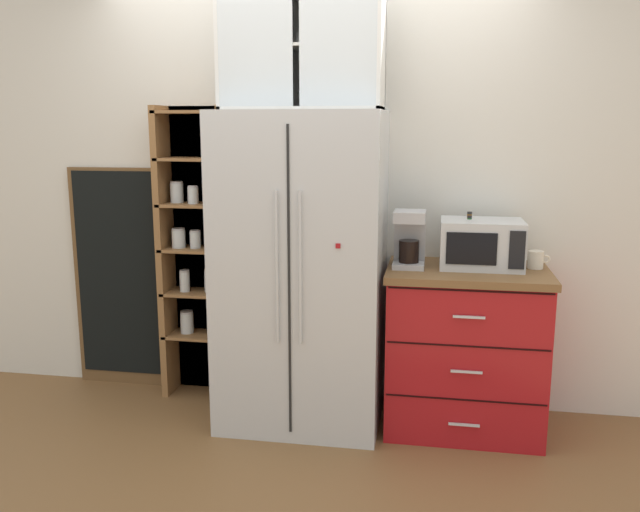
{
  "coord_description": "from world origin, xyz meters",
  "views": [
    {
      "loc": [
        0.72,
        -3.5,
        1.67
      ],
      "look_at": [
        0.1,
        0.01,
        0.96
      ],
      "focal_mm": 36.84,
      "sensor_mm": 36.0,
      "label": 1
    }
  ],
  "objects_px": {
    "microwave": "(481,244)",
    "bottle_green": "(468,244)",
    "mug_cream": "(536,260)",
    "mug_charcoal": "(469,261)",
    "chalkboard_menu": "(119,278)",
    "bottle_amber": "(468,242)",
    "refrigerator": "(302,271)",
    "coffee_maker": "(410,238)"
  },
  "relations": [
    {
      "from": "mug_charcoal",
      "to": "bottle_green",
      "type": "bearing_deg",
      "value": 91.69
    },
    {
      "from": "mug_cream",
      "to": "mug_charcoal",
      "type": "height_order",
      "value": "mug_cream"
    },
    {
      "from": "bottle_amber",
      "to": "mug_cream",
      "type": "bearing_deg",
      "value": -2.85
    },
    {
      "from": "chalkboard_menu",
      "to": "refrigerator",
      "type": "bearing_deg",
      "value": -13.84
    },
    {
      "from": "refrigerator",
      "to": "mug_cream",
      "type": "distance_m",
      "value": 1.28
    },
    {
      "from": "bottle_amber",
      "to": "chalkboard_menu",
      "type": "distance_m",
      "value": 2.21
    },
    {
      "from": "mug_charcoal",
      "to": "chalkboard_menu",
      "type": "bearing_deg",
      "value": 172.83
    },
    {
      "from": "refrigerator",
      "to": "chalkboard_menu",
      "type": "relative_size",
      "value": 1.24
    },
    {
      "from": "bottle_green",
      "to": "bottle_amber",
      "type": "height_order",
      "value": "bottle_amber"
    },
    {
      "from": "microwave",
      "to": "mug_cream",
      "type": "xyz_separation_m",
      "value": [
        0.29,
        0.02,
        -0.08
      ]
    },
    {
      "from": "mug_cream",
      "to": "chalkboard_menu",
      "type": "bearing_deg",
      "value": 175.49
    },
    {
      "from": "refrigerator",
      "to": "microwave",
      "type": "relative_size",
      "value": 3.99
    },
    {
      "from": "microwave",
      "to": "mug_cream",
      "type": "distance_m",
      "value": 0.3
    },
    {
      "from": "refrigerator",
      "to": "mug_cream",
      "type": "height_order",
      "value": "refrigerator"
    },
    {
      "from": "refrigerator",
      "to": "chalkboard_menu",
      "type": "bearing_deg",
      "value": 166.16
    },
    {
      "from": "microwave",
      "to": "mug_cream",
      "type": "relative_size",
      "value": 3.72
    },
    {
      "from": "mug_cream",
      "to": "mug_charcoal",
      "type": "xyz_separation_m",
      "value": [
        -0.36,
        -0.07,
        -0.01
      ]
    },
    {
      "from": "bottle_amber",
      "to": "chalkboard_menu",
      "type": "xyz_separation_m",
      "value": [
        -2.18,
        0.18,
        -0.33
      ]
    },
    {
      "from": "microwave",
      "to": "chalkboard_menu",
      "type": "xyz_separation_m",
      "value": [
        -2.25,
        0.22,
        -0.33
      ]
    },
    {
      "from": "mug_cream",
      "to": "bottle_amber",
      "type": "distance_m",
      "value": 0.37
    },
    {
      "from": "bottle_green",
      "to": "bottle_amber",
      "type": "xyz_separation_m",
      "value": [
        0.0,
        0.02,
        0.01
      ]
    },
    {
      "from": "refrigerator",
      "to": "mug_cream",
      "type": "relative_size",
      "value": 14.82
    },
    {
      "from": "mug_cream",
      "to": "chalkboard_menu",
      "type": "distance_m",
      "value": 2.56
    },
    {
      "from": "bottle_amber",
      "to": "coffee_maker",
      "type": "bearing_deg",
      "value": -166.17
    },
    {
      "from": "microwave",
      "to": "coffee_maker",
      "type": "relative_size",
      "value": 1.42
    },
    {
      "from": "mug_cream",
      "to": "bottle_amber",
      "type": "height_order",
      "value": "bottle_amber"
    },
    {
      "from": "refrigerator",
      "to": "mug_charcoal",
      "type": "height_order",
      "value": "refrigerator"
    },
    {
      "from": "bottle_amber",
      "to": "refrigerator",
      "type": "bearing_deg",
      "value": -171.79
    },
    {
      "from": "mug_cream",
      "to": "mug_charcoal",
      "type": "distance_m",
      "value": 0.37
    },
    {
      "from": "bottle_green",
      "to": "coffee_maker",
      "type": "bearing_deg",
      "value": -168.96
    },
    {
      "from": "chalkboard_menu",
      "to": "microwave",
      "type": "bearing_deg",
      "value": -5.57
    },
    {
      "from": "bottle_green",
      "to": "refrigerator",
      "type": "bearing_deg",
      "value": -172.8
    },
    {
      "from": "mug_cream",
      "to": "mug_charcoal",
      "type": "relative_size",
      "value": 1.12
    },
    {
      "from": "mug_cream",
      "to": "mug_charcoal",
      "type": "bearing_deg",
      "value": -168.33
    },
    {
      "from": "chalkboard_menu",
      "to": "bottle_green",
      "type": "bearing_deg",
      "value": -5.21
    },
    {
      "from": "bottle_green",
      "to": "chalkboard_menu",
      "type": "xyz_separation_m",
      "value": [
        -2.18,
        0.2,
        -0.32
      ]
    },
    {
      "from": "refrigerator",
      "to": "bottle_amber",
      "type": "relative_size",
      "value": 5.87
    },
    {
      "from": "microwave",
      "to": "bottle_green",
      "type": "relative_size",
      "value": 1.57
    },
    {
      "from": "coffee_maker",
      "to": "bottle_green",
      "type": "distance_m",
      "value": 0.33
    },
    {
      "from": "refrigerator",
      "to": "microwave",
      "type": "distance_m",
      "value": 0.99
    },
    {
      "from": "mug_charcoal",
      "to": "microwave",
      "type": "bearing_deg",
      "value": 40.34
    },
    {
      "from": "coffee_maker",
      "to": "bottle_green",
      "type": "xyz_separation_m",
      "value": [
        0.32,
        0.06,
        -0.03
      ]
    }
  ]
}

